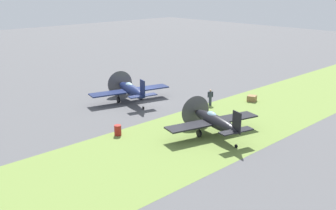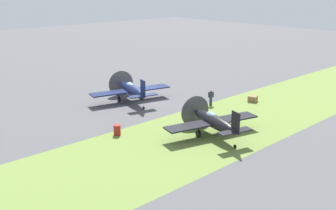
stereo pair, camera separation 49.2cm
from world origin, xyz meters
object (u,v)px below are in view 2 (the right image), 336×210
at_px(ground_crew_chief, 211,97).
at_px(supply_crate, 253,99).
at_px(airplane_wingman, 214,121).
at_px(airplane_lead, 131,90).
at_px(fuel_drum, 117,130).

height_order(ground_crew_chief, supply_crate, ground_crew_chief).
bearing_deg(airplane_wingman, supply_crate, 33.74).
bearing_deg(airplane_lead, ground_crew_chief, -37.67).
height_order(airplane_lead, fuel_drum, airplane_lead).
distance_m(ground_crew_chief, supply_crate, 5.01).
xyz_separation_m(airplane_lead, fuel_drum, (-6.96, -7.06, -0.89)).
bearing_deg(supply_crate, airplane_wingman, -160.94).
relative_size(airplane_wingman, ground_crew_chief, 5.06).
xyz_separation_m(fuel_drum, supply_crate, (16.74, -1.90, -0.13)).
relative_size(airplane_lead, ground_crew_chief, 5.23).
bearing_deg(airplane_wingman, ground_crew_chief, 57.63).
relative_size(ground_crew_chief, supply_crate, 1.92).
bearing_deg(airplane_lead, airplane_wingman, -80.22).
relative_size(ground_crew_chief, fuel_drum, 1.92).
bearing_deg(airplane_wingman, fuel_drum, 151.10).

